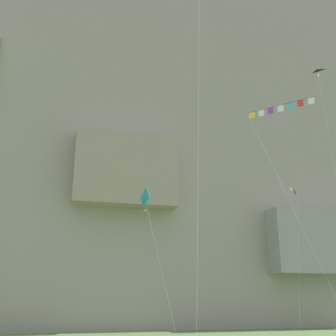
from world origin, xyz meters
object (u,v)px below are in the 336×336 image
at_px(kite_diamond_upper_mid, 145,200).
at_px(kite_banner_high_right, 282,115).
at_px(kite_delta_far_left, 319,84).
at_px(kite_banner_front_field, 294,203).

height_order(kite_diamond_upper_mid, kite_banner_high_right, kite_banner_high_right).
xyz_separation_m(kite_diamond_upper_mid, kite_delta_far_left, (18.98, -3.75, 13.59)).
height_order(kite_diamond_upper_mid, kite_delta_far_left, kite_delta_far_left).
relative_size(kite_banner_high_right, kite_delta_far_left, 0.67).
bearing_deg(kite_diamond_upper_mid, kite_delta_far_left, -11.18).
xyz_separation_m(kite_banner_high_right, kite_banner_front_field, (7.92, 12.00, -4.38)).
relative_size(kite_banner_front_field, kite_delta_far_left, 0.54).
relative_size(kite_diamond_upper_mid, kite_banner_front_field, 0.94).
distance_m(kite_banner_high_right, kite_delta_far_left, 15.76).
height_order(kite_diamond_upper_mid, kite_banner_front_field, kite_banner_front_field).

